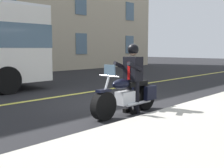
% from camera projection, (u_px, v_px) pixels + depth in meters
% --- Properties ---
extents(ground_plane, '(80.00, 80.00, 0.00)m').
position_uv_depth(ground_plane, '(111.00, 102.00, 8.42)').
color(ground_plane, black).
extents(lane_center_stripe, '(60.00, 0.16, 0.01)m').
position_uv_depth(lane_center_stripe, '(70.00, 95.00, 9.78)').
color(lane_center_stripe, '#E5DB4C').
rests_on(lane_center_stripe, ground_plane).
extents(motorcycle_main, '(2.21, 0.60, 1.26)m').
position_uv_depth(motorcycle_main, '(128.00, 96.00, 6.90)').
color(motorcycle_main, black).
rests_on(motorcycle_main, ground_plane).
extents(rider_main, '(0.62, 0.54, 1.74)m').
position_uv_depth(rider_main, '(133.00, 72.00, 6.96)').
color(rider_main, black).
rests_on(rider_main, ground_plane).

